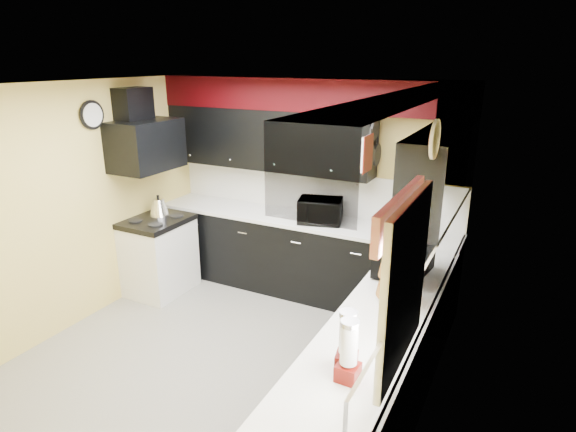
% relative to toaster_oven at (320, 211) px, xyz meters
% --- Properties ---
extents(ground, '(3.60, 3.60, 0.00)m').
position_rel_toaster_oven_xyz_m(ground, '(-0.28, -1.45, -1.08)').
color(ground, gray).
rests_on(ground, ground).
extents(wall_back, '(3.60, 0.06, 2.50)m').
position_rel_toaster_oven_xyz_m(wall_back, '(-0.28, 0.35, 0.17)').
color(wall_back, '#E0C666').
rests_on(wall_back, ground).
extents(wall_right, '(0.06, 3.60, 2.50)m').
position_rel_toaster_oven_xyz_m(wall_right, '(1.52, -1.45, 0.17)').
color(wall_right, '#E0C666').
rests_on(wall_right, ground).
extents(wall_left, '(0.06, 3.60, 2.50)m').
position_rel_toaster_oven_xyz_m(wall_left, '(-2.08, -1.45, 0.17)').
color(wall_left, '#E0C666').
rests_on(wall_left, ground).
extents(ceiling, '(3.60, 3.60, 0.06)m').
position_rel_toaster_oven_xyz_m(ceiling, '(-0.28, -1.45, 1.42)').
color(ceiling, white).
rests_on(ceiling, wall_back).
extents(cab_back, '(3.60, 0.60, 0.90)m').
position_rel_toaster_oven_xyz_m(cab_back, '(-0.28, 0.05, -0.63)').
color(cab_back, black).
rests_on(cab_back, ground).
extents(cab_right, '(0.60, 3.00, 0.90)m').
position_rel_toaster_oven_xyz_m(cab_right, '(1.22, -1.75, -0.63)').
color(cab_right, black).
rests_on(cab_right, ground).
extents(counter_back, '(3.62, 0.64, 0.04)m').
position_rel_toaster_oven_xyz_m(counter_back, '(-0.28, 0.05, -0.16)').
color(counter_back, white).
rests_on(counter_back, cab_back).
extents(counter_right, '(0.64, 3.02, 0.04)m').
position_rel_toaster_oven_xyz_m(counter_right, '(1.22, -1.75, -0.16)').
color(counter_right, white).
rests_on(counter_right, cab_right).
extents(splash_back, '(3.60, 0.02, 0.50)m').
position_rel_toaster_oven_xyz_m(splash_back, '(-0.28, 0.34, 0.11)').
color(splash_back, white).
rests_on(splash_back, counter_back).
extents(splash_right, '(0.02, 3.60, 0.50)m').
position_rel_toaster_oven_xyz_m(splash_right, '(1.51, -1.45, 0.11)').
color(splash_right, white).
rests_on(splash_right, counter_right).
extents(upper_back, '(2.60, 0.35, 0.70)m').
position_rel_toaster_oven_xyz_m(upper_back, '(-0.78, 0.18, 0.72)').
color(upper_back, black).
rests_on(upper_back, wall_back).
extents(upper_right, '(0.35, 1.80, 0.70)m').
position_rel_toaster_oven_xyz_m(upper_right, '(1.35, -0.55, 0.72)').
color(upper_right, black).
rests_on(upper_right, wall_right).
extents(soffit_back, '(3.60, 0.36, 0.35)m').
position_rel_toaster_oven_xyz_m(soffit_back, '(-0.28, 0.17, 1.25)').
color(soffit_back, black).
rests_on(soffit_back, wall_back).
extents(soffit_right, '(0.36, 3.24, 0.35)m').
position_rel_toaster_oven_xyz_m(soffit_right, '(1.34, -1.63, 1.25)').
color(soffit_right, black).
rests_on(soffit_right, wall_right).
extents(stove, '(0.60, 0.75, 0.86)m').
position_rel_toaster_oven_xyz_m(stove, '(-1.78, -0.70, -0.65)').
color(stove, white).
rests_on(stove, ground).
extents(cooktop, '(0.62, 0.77, 0.06)m').
position_rel_toaster_oven_xyz_m(cooktop, '(-1.78, -0.70, -0.19)').
color(cooktop, black).
rests_on(cooktop, stove).
extents(hood, '(0.50, 0.78, 0.55)m').
position_rel_toaster_oven_xyz_m(hood, '(-1.83, -0.70, 0.70)').
color(hood, black).
rests_on(hood, wall_left).
extents(hood_duct, '(0.24, 0.40, 0.40)m').
position_rel_toaster_oven_xyz_m(hood_duct, '(-1.96, -0.70, 1.12)').
color(hood_duct, black).
rests_on(hood_duct, wall_left).
extents(window, '(0.03, 0.86, 0.96)m').
position_rel_toaster_oven_xyz_m(window, '(1.51, -2.35, 0.47)').
color(window, white).
rests_on(window, wall_right).
extents(valance, '(0.04, 0.88, 0.20)m').
position_rel_toaster_oven_xyz_m(valance, '(1.45, -2.35, 0.87)').
color(valance, red).
rests_on(valance, wall_right).
extents(pan_top, '(0.03, 0.22, 0.40)m').
position_rel_toaster_oven_xyz_m(pan_top, '(0.54, 0.10, 0.92)').
color(pan_top, black).
rests_on(pan_top, upper_back).
extents(pan_mid, '(0.03, 0.28, 0.46)m').
position_rel_toaster_oven_xyz_m(pan_mid, '(0.54, -0.03, 0.67)').
color(pan_mid, black).
rests_on(pan_mid, upper_back).
extents(pan_low, '(0.03, 0.24, 0.42)m').
position_rel_toaster_oven_xyz_m(pan_low, '(0.54, 0.23, 0.64)').
color(pan_low, black).
rests_on(pan_low, upper_back).
extents(cut_board, '(0.03, 0.26, 0.35)m').
position_rel_toaster_oven_xyz_m(cut_board, '(0.55, -0.15, 0.72)').
color(cut_board, white).
rests_on(cut_board, upper_back).
extents(baskets, '(0.27, 0.27, 0.50)m').
position_rel_toaster_oven_xyz_m(baskets, '(1.24, -1.40, 0.10)').
color(baskets, brown).
rests_on(baskets, upper_right).
extents(clock, '(0.03, 0.30, 0.30)m').
position_rel_toaster_oven_xyz_m(clock, '(-2.05, -1.20, 1.07)').
color(clock, black).
rests_on(clock, wall_left).
extents(deco_plate, '(0.03, 0.24, 0.24)m').
position_rel_toaster_oven_xyz_m(deco_plate, '(1.49, -1.80, 1.17)').
color(deco_plate, white).
rests_on(deco_plate, wall_right).
extents(toaster_oven, '(0.56, 0.50, 0.28)m').
position_rel_toaster_oven_xyz_m(toaster_oven, '(0.00, 0.00, 0.00)').
color(toaster_oven, black).
rests_on(toaster_oven, counter_back).
extents(microwave, '(0.43, 0.59, 0.30)m').
position_rel_toaster_oven_xyz_m(microwave, '(1.18, -0.91, 0.01)').
color(microwave, black).
rests_on(microwave, counter_right).
extents(utensil_crock, '(0.18, 0.18, 0.14)m').
position_rel_toaster_oven_xyz_m(utensil_crock, '(0.82, 0.03, -0.07)').
color(utensil_crock, silver).
rests_on(utensil_crock, counter_back).
extents(knife_block, '(0.15, 0.18, 0.25)m').
position_rel_toaster_oven_xyz_m(knife_block, '(0.77, 0.03, -0.01)').
color(knife_block, black).
rests_on(knife_block, counter_back).
extents(kettle, '(0.26, 0.26, 0.20)m').
position_rel_toaster_oven_xyz_m(kettle, '(-1.83, -0.58, -0.06)').
color(kettle, silver).
rests_on(kettle, cooktop).
extents(dispenser_a, '(0.15, 0.15, 0.34)m').
position_rel_toaster_oven_xyz_m(dispenser_a, '(1.21, -2.39, 0.03)').
color(dispenser_a, '#610600').
rests_on(dispenser_a, counter_right).
extents(dispenser_b, '(0.13, 0.13, 0.35)m').
position_rel_toaster_oven_xyz_m(dispenser_b, '(1.26, -2.48, 0.03)').
color(dispenser_b, '#720205').
rests_on(dispenser_b, counter_right).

